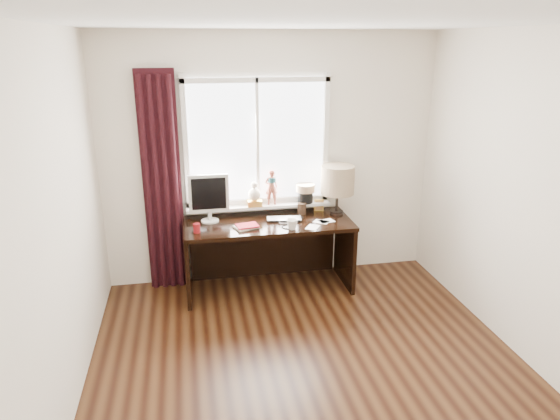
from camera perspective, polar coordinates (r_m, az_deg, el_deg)
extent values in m
cube|color=#422612|center=(4.03, 4.28, -19.37)|extent=(3.50, 4.00, 0.00)
cube|color=white|center=(3.18, 5.48, 20.71)|extent=(3.50, 4.00, 0.00)
cube|color=silver|center=(5.27, -1.01, 5.71)|extent=(3.50, 0.00, 2.60)
cube|color=silver|center=(3.39, -25.07, -3.59)|extent=(0.00, 4.00, 2.60)
cube|color=silver|center=(4.20, 28.49, -0.02)|extent=(0.00, 4.00, 2.60)
imported|color=silver|center=(5.09, 0.50, -1.04)|extent=(0.38, 0.27, 0.03)
imported|color=white|center=(4.84, 1.39, -1.60)|extent=(0.15, 0.15, 0.11)
cylinder|color=maroon|center=(4.83, -9.49, -2.06)|extent=(0.07, 0.07, 0.09)
cube|color=white|center=(5.19, -2.64, 7.75)|extent=(1.40, 0.02, 1.30)
cube|color=silver|center=(5.32, -2.50, 1.07)|extent=(1.50, 0.05, 0.05)
cube|color=silver|center=(5.08, -2.70, 14.63)|extent=(1.50, 0.05, 0.05)
cube|color=silver|center=(5.11, -10.73, 7.28)|extent=(0.05, 0.05, 1.40)
cube|color=silver|center=(5.31, 5.24, 7.95)|extent=(0.05, 0.05, 1.40)
cube|color=silver|center=(5.16, -2.60, 7.70)|extent=(0.03, 0.05, 1.30)
cube|color=silver|center=(5.28, -2.41, 0.50)|extent=(1.52, 0.18, 0.03)
cylinder|color=#49090A|center=(5.16, -7.71, 1.69)|extent=(0.16, 0.16, 0.28)
cube|color=gold|center=(5.23, -2.93, 0.81)|extent=(0.15, 0.12, 0.06)
sphere|color=beige|center=(5.20, -2.95, 1.81)|extent=(0.13, 0.13, 0.13)
sphere|color=beige|center=(5.17, -2.97, 2.87)|extent=(0.07, 0.07, 0.07)
imported|color=brown|center=(5.23, -0.94, 2.63)|extent=(0.14, 0.09, 0.38)
cylinder|color=#1E4C51|center=(5.19, -0.93, 3.48)|extent=(0.09, 0.09, 0.05)
cylinder|color=black|center=(5.33, 2.92, 1.50)|extent=(0.16, 0.16, 0.12)
cylinder|color=#8C6B4C|center=(5.30, 2.94, 2.54)|extent=(0.20, 0.20, 0.08)
cube|color=black|center=(5.16, -13.30, 2.93)|extent=(0.38, 0.05, 2.25)
cylinder|color=black|center=(5.15, -14.85, 2.46)|extent=(0.06, 0.06, 2.20)
cylinder|color=black|center=(5.14, -13.85, 2.53)|extent=(0.06, 0.06, 2.20)
cylinder|color=black|center=(5.14, -12.85, 2.59)|extent=(0.06, 0.06, 2.20)
cylinder|color=black|center=(5.13, -11.85, 2.65)|extent=(0.06, 0.06, 2.20)
cube|color=black|center=(5.06, -1.37, -1.57)|extent=(1.70, 0.70, 0.04)
cube|color=black|center=(5.15, -10.53, -6.07)|extent=(0.04, 0.64, 0.71)
cube|color=black|center=(5.39, 7.43, -4.72)|extent=(0.04, 0.64, 0.71)
cube|color=black|center=(5.51, -1.91, -4.04)|extent=(1.60, 0.03, 0.71)
cylinder|color=beige|center=(5.11, -8.00, -1.22)|extent=(0.18, 0.18, 0.01)
cylinder|color=beige|center=(5.09, -8.03, -0.61)|extent=(0.04, 0.04, 0.10)
cube|color=beige|center=(5.02, -8.15, 1.92)|extent=(0.40, 0.04, 0.38)
cube|color=black|center=(5.00, -8.14, 1.84)|extent=(0.34, 0.01, 0.32)
cube|color=beige|center=(4.90, -3.90, -1.94)|extent=(0.26, 0.22, 0.02)
cube|color=maroon|center=(4.89, -3.77, -1.80)|extent=(0.23, 0.18, 0.01)
cylinder|color=black|center=(5.26, 2.50, 0.15)|extent=(0.09, 0.09, 0.12)
cylinder|color=black|center=(5.26, 2.32, 0.69)|extent=(0.01, 0.01, 0.22)
cylinder|color=black|center=(5.25, 2.65, 0.49)|extent=(0.01, 0.01, 0.19)
cylinder|color=black|center=(5.26, 2.47, 0.87)|extent=(0.01, 0.01, 0.25)
cylinder|color=black|center=(5.27, 2.67, 0.46)|extent=(0.01, 0.01, 0.17)
cube|color=gold|center=(5.38, 4.47, 0.56)|extent=(0.10, 0.04, 0.13)
cube|color=#996633|center=(5.37, 4.50, 0.52)|extent=(0.07, 0.02, 0.10)
cylinder|color=black|center=(5.33, 6.47, -0.22)|extent=(0.14, 0.14, 0.03)
cylinder|color=black|center=(5.29, 6.52, 1.06)|extent=(0.03, 0.03, 0.22)
cylinder|color=tan|center=(5.23, 6.61, 3.46)|extent=(0.35, 0.35, 0.30)
cube|color=white|center=(5.10, 5.34, -1.26)|extent=(0.17, 0.14, 0.00)
cube|color=white|center=(5.07, 4.75, -1.34)|extent=(0.19, 0.18, 0.00)
cube|color=white|center=(4.92, 3.74, -1.98)|extent=(0.17, 0.19, 0.00)
torus|color=black|center=(4.91, 0.93, -1.92)|extent=(0.18, 0.18, 0.01)
torus|color=black|center=(5.06, 1.79, -1.28)|extent=(0.15, 0.15, 0.01)
torus|color=black|center=(5.17, 2.15, -0.87)|extent=(0.10, 0.10, 0.01)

